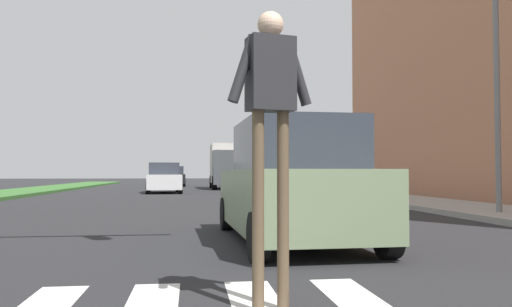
% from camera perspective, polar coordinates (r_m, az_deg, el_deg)
% --- Properties ---
extents(ground_plane, '(140.00, 140.00, 0.00)m').
position_cam_1_polar(ground_plane, '(25.65, -9.02, -4.63)').
color(ground_plane, '#262628').
extents(sidewalk_right, '(3.00, 64.00, 0.15)m').
position_cam_1_polar(sidewalk_right, '(24.99, 11.72, -4.50)').
color(sidewalk_right, '#9E9991').
rests_on(sidewalk_right, ground_plane).
extents(street_lamp_right, '(1.02, 0.24, 7.50)m').
position_cam_1_polar(street_lamp_right, '(14.45, 24.90, 11.92)').
color(street_lamp_right, slate).
rests_on(street_lamp_right, sidewalk_right).
extents(pedestrian_performer, '(0.75, 0.31, 2.49)m').
position_cam_1_polar(pedestrian_performer, '(4.27, 1.63, 4.90)').
color(pedestrian_performer, brown).
rests_on(pedestrian_performer, ground_plane).
extents(suv_crossing, '(2.13, 4.67, 1.97)m').
position_cam_1_polar(suv_crossing, '(8.42, 4.05, -3.53)').
color(suv_crossing, gray).
rests_on(suv_crossing, ground_plane).
extents(sedan_midblock, '(2.16, 4.28, 1.66)m').
position_cam_1_polar(sedan_midblock, '(28.68, -10.26, -2.81)').
color(sedan_midblock, silver).
rests_on(sedan_midblock, ground_plane).
extents(sedan_distant, '(2.09, 4.57, 1.62)m').
position_cam_1_polar(sedan_distant, '(42.48, -9.23, -2.59)').
color(sedan_distant, black).
rests_on(sedan_distant, ground_plane).
extents(truck_box_delivery, '(2.40, 6.20, 3.10)m').
position_cam_1_polar(truck_box_delivery, '(35.40, -3.13, -1.30)').
color(truck_box_delivery, '#474C51').
rests_on(truck_box_delivery, ground_plane).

